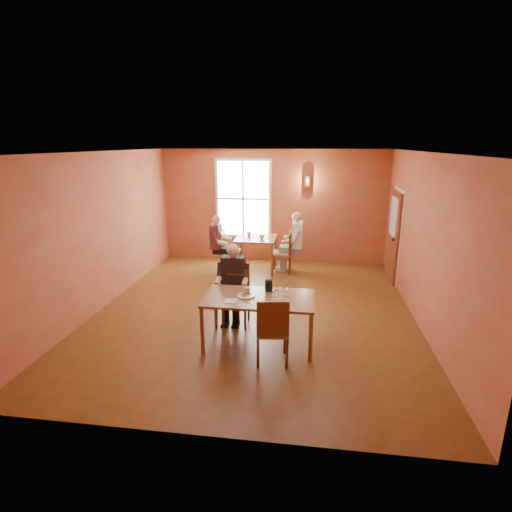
# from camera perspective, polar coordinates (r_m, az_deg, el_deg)

# --- Properties ---
(ground) EXTENTS (6.00, 7.00, 0.01)m
(ground) POSITION_cam_1_polar(r_m,az_deg,el_deg) (7.86, -0.20, -7.78)
(ground) COLOR brown
(ground) RESTS_ON ground
(wall_back) EXTENTS (6.00, 0.04, 3.00)m
(wall_back) POSITION_cam_1_polar(r_m,az_deg,el_deg) (10.80, 2.44, 7.07)
(wall_back) COLOR brown
(wall_back) RESTS_ON ground
(wall_front) EXTENTS (6.00, 0.04, 3.00)m
(wall_front) POSITION_cam_1_polar(r_m,az_deg,el_deg) (4.11, -7.21, -8.01)
(wall_front) COLOR brown
(wall_front) RESTS_ON ground
(wall_left) EXTENTS (0.04, 7.00, 3.00)m
(wall_left) POSITION_cam_1_polar(r_m,az_deg,el_deg) (8.34, -21.10, 3.38)
(wall_left) COLOR brown
(wall_left) RESTS_ON ground
(wall_right) EXTENTS (0.04, 7.00, 3.00)m
(wall_right) POSITION_cam_1_polar(r_m,az_deg,el_deg) (7.57, 22.89, 2.00)
(wall_right) COLOR brown
(wall_right) RESTS_ON ground
(ceiling) EXTENTS (6.00, 7.00, 0.04)m
(ceiling) POSITION_cam_1_polar(r_m,az_deg,el_deg) (7.19, -0.23, 14.66)
(ceiling) COLOR white
(ceiling) RESTS_ON wall_back
(window) EXTENTS (1.36, 0.10, 1.96)m
(window) POSITION_cam_1_polar(r_m,az_deg,el_deg) (10.82, -1.84, 8.17)
(window) COLOR white
(window) RESTS_ON wall_back
(door) EXTENTS (0.12, 1.04, 2.10)m
(door) POSITION_cam_1_polar(r_m,az_deg,el_deg) (9.84, 19.01, 2.68)
(door) COLOR maroon
(door) RESTS_ON ground
(wall_sconce) EXTENTS (0.16, 0.16, 0.28)m
(wall_sconce) POSITION_cam_1_polar(r_m,az_deg,el_deg) (10.56, 7.38, 10.59)
(wall_sconce) COLOR brown
(wall_sconce) RESTS_ON wall_back
(main_table) EXTENTS (1.73, 0.97, 0.81)m
(main_table) POSITION_cam_1_polar(r_m,az_deg,el_deg) (6.48, 0.47, -9.22)
(main_table) COLOR brown
(main_table) RESTS_ON ground
(chair_diner_main) EXTENTS (0.43, 0.43, 0.97)m
(chair_diner_main) POSITION_cam_1_polar(r_m,az_deg,el_deg) (7.11, -2.86, -6.18)
(chair_diner_main) COLOR #5C3416
(chair_diner_main) RESTS_ON ground
(diner_main) EXTENTS (0.55, 0.55, 1.37)m
(diner_main) POSITION_cam_1_polar(r_m,az_deg,el_deg) (7.01, -2.93, -4.74)
(diner_main) COLOR #36251E
(diner_main) RESTS_ON ground
(chair_empty) EXTENTS (0.52, 0.52, 1.04)m
(chair_empty) POSITION_cam_1_polar(r_m,az_deg,el_deg) (5.96, 2.31, -10.38)
(chair_empty) COLOR #47290E
(chair_empty) RESTS_ON ground
(plate_food) EXTENTS (0.36, 0.36, 0.04)m
(plate_food) POSITION_cam_1_polar(r_m,az_deg,el_deg) (6.35, -1.45, -5.62)
(plate_food) COLOR white
(plate_food) RESTS_ON main_table
(sandwich) EXTENTS (0.12, 0.12, 0.11)m
(sandwich) POSITION_cam_1_polar(r_m,az_deg,el_deg) (6.41, -1.38, -5.09)
(sandwich) COLOR tan
(sandwich) RESTS_ON main_table
(goblet_a) EXTENTS (0.10, 0.10, 0.20)m
(goblet_a) POSITION_cam_1_polar(r_m,az_deg,el_deg) (6.34, 4.31, -4.91)
(goblet_a) COLOR white
(goblet_a) RESTS_ON main_table
(goblet_c) EXTENTS (0.09, 0.09, 0.20)m
(goblet_c) POSITION_cam_1_polar(r_m,az_deg,el_deg) (6.13, 2.96, -5.67)
(goblet_c) COLOR white
(goblet_c) RESTS_ON main_table
(menu_stand) EXTENTS (0.13, 0.08, 0.20)m
(menu_stand) POSITION_cam_1_polar(r_m,az_deg,el_deg) (6.52, 1.83, -4.26)
(menu_stand) COLOR black
(menu_stand) RESTS_ON main_table
(knife) EXTENTS (0.20, 0.06, 0.00)m
(knife) POSITION_cam_1_polar(r_m,az_deg,el_deg) (6.09, -0.46, -6.75)
(knife) COLOR white
(knife) RESTS_ON main_table
(napkin) EXTENTS (0.21, 0.21, 0.01)m
(napkin) POSITION_cam_1_polar(r_m,az_deg,el_deg) (6.18, -3.65, -6.42)
(napkin) COLOR white
(napkin) RESTS_ON main_table
(second_table) EXTENTS (0.98, 0.98, 0.87)m
(second_table) POSITION_cam_1_polar(r_m,az_deg,el_deg) (10.08, -0.00, 0.25)
(second_table) COLOR brown
(second_table) RESTS_ON ground
(chair_diner_white) EXTENTS (0.46, 0.46, 1.03)m
(chair_diner_white) POSITION_cam_1_polar(r_m,az_deg,el_deg) (10.00, 3.69, 0.56)
(chair_diner_white) COLOR #4D2D19
(chair_diner_white) RESTS_ON ground
(diner_white) EXTENTS (0.59, 0.59, 1.47)m
(diner_white) POSITION_cam_1_polar(r_m,az_deg,el_deg) (9.94, 3.89, 1.76)
(diner_white) COLOR beige
(diner_white) RESTS_ON ground
(chair_diner_maroon) EXTENTS (0.45, 0.45, 1.03)m
(chair_diner_maroon) POSITION_cam_1_polar(r_m,az_deg,el_deg) (10.17, -3.63, 0.82)
(chair_diner_maroon) COLOR #53321A
(chair_diner_maroon) RESTS_ON ground
(diner_maroon) EXTENTS (0.55, 0.55, 1.38)m
(diner_maroon) POSITION_cam_1_polar(r_m,az_deg,el_deg) (10.13, -3.81, 1.78)
(diner_maroon) COLOR maroon
(diner_maroon) RESTS_ON ground
(cup_a) EXTENTS (0.13, 0.13, 0.10)m
(cup_a) POSITION_cam_1_polar(r_m,az_deg,el_deg) (9.81, 0.85, 2.73)
(cup_a) COLOR white
(cup_a) RESTS_ON second_table
(cup_b) EXTENTS (0.12, 0.12, 0.11)m
(cup_b) POSITION_cam_1_polar(r_m,az_deg,el_deg) (10.11, -1.00, 3.14)
(cup_b) COLOR white
(cup_b) RESTS_ON second_table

